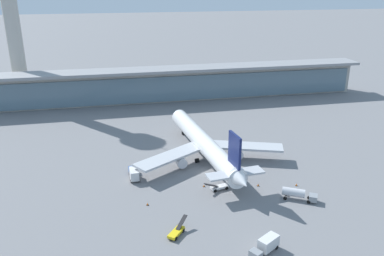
{
  "coord_description": "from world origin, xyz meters",
  "views": [
    {
      "loc": [
        -24.7,
        -99.28,
        51.9
      ],
      "look_at": [
        0.0,
        17.08,
        7.45
      ],
      "focal_mm": 37.19,
      "sensor_mm": 36.0,
      "label": 1
    }
  ],
  "objects": [
    {
      "name": "service_truck_by_tail_white",
      "position": [
        1.35,
        -10.38,
        0.81
      ],
      "size": [
        6.93,
        2.85,
        2.7
      ],
      "color": "silver",
      "rests_on": "ground"
    },
    {
      "name": "ground_plane",
      "position": [
        0.0,
        0.0,
        0.0
      ],
      "size": [
        1200.0,
        1200.0,
        0.0
      ],
      "primitive_type": "plane",
      "color": "slate"
    },
    {
      "name": "service_truck_near_nose_blue",
      "position": [
        -19.98,
        0.62,
        1.69
      ],
      "size": [
        2.61,
        7.38,
        3.1
      ],
      "color": "#234C9E",
      "rests_on": "ground"
    },
    {
      "name": "control_tower",
      "position": [
        -63.59,
        87.06,
        42.7
      ],
      "size": [
        12.0,
        12.0,
        78.54
      ],
      "color": "#B2ADA3",
      "rests_on": "ground"
    },
    {
      "name": "service_truck_on_taxiway_grey",
      "position": [
        19.4,
        -19.34,
        1.71
      ],
      "size": [
        8.55,
        6.31,
        2.95
      ],
      "color": "gray",
      "rests_on": "ground"
    },
    {
      "name": "safety_cone_echo",
      "position": [
        22.4,
        -12.64,
        0.32
      ],
      "size": [
        0.62,
        0.62,
        0.7
      ],
      "color": "orange",
      "rests_on": "ground"
    },
    {
      "name": "safety_cone_delta",
      "position": [
        8.59,
        -7.81,
        0.32
      ],
      "size": [
        0.62,
        0.62,
        0.7
      ],
      "color": "orange",
      "rests_on": "ground"
    },
    {
      "name": "service_truck_mid_apron_grey",
      "position": [
        3.8,
        -37.03,
        1.69
      ],
      "size": [
        7.42,
        5.79,
        3.1
      ],
      "color": "gray",
      "rests_on": "ground"
    },
    {
      "name": "terminal_building",
      "position": [
        0.0,
        74.7,
        7.87
      ],
      "size": [
        183.6,
        12.8,
        15.2
      ],
      "color": "#B2ADA3",
      "rests_on": "ground"
    },
    {
      "name": "service_truck_under_wing_yellow",
      "position": [
        -12.85,
        -27.52,
        0.81
      ],
      "size": [
        5.36,
        6.12,
        2.7
      ],
      "color": "yellow",
      "rests_on": "ground"
    },
    {
      "name": "airliner_on_stand",
      "position": [
        2.21,
        8.98,
        5.1
      ],
      "size": [
        46.51,
        60.84,
        16.2
      ],
      "color": "white",
      "rests_on": "ground"
    },
    {
      "name": "safety_cone_charlie",
      "position": [
        -17.79,
        -14.17,
        0.32
      ],
      "size": [
        0.62,
        0.62,
        0.7
      ],
      "color": "orange",
      "rests_on": "ground"
    },
    {
      "name": "safety_cone_alpha",
      "position": [
        12.29,
        -10.62,
        0.32
      ],
      "size": [
        0.62,
        0.62,
        0.7
      ],
      "color": "orange",
      "rests_on": "ground"
    },
    {
      "name": "safety_cone_bravo",
      "position": [
        -2.06,
        -8.03,
        0.32
      ],
      "size": [
        0.62,
        0.62,
        0.7
      ],
      "color": "orange",
      "rests_on": "ground"
    }
  ]
}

